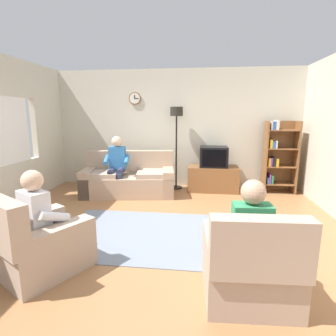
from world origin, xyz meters
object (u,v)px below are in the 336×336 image
object	(u,v)px
tv	(214,157)
person_on_couch	(117,163)
armchair_near_bookshelf	(249,267)
person_in_right_armchair	(248,231)
couch	(129,180)
floor_lamp	(176,125)
tv_stand	(213,178)
person_in_left_armchair	(44,215)
armchair_near_window	(38,245)
bookshelf	(278,156)

from	to	relation	value
tv	person_on_couch	distance (m)	2.10
armchair_near_bookshelf	person_in_right_armchair	world-z (taller)	person_in_right_armchair
couch	floor_lamp	size ratio (longest dim) A/B	1.08
couch	person_in_right_armchair	distance (m)	3.60
tv_stand	person_in_left_armchair	bearing A→B (deg)	-120.36
person_in_left_armchair	armchair_near_window	bearing A→B (deg)	-120.37
tv	person_on_couch	world-z (taller)	person_on_couch
armchair_near_window	person_on_couch	size ratio (longest dim) A/B	0.94
tv	person_in_left_armchair	distance (m)	3.86
couch	armchair_near_window	bearing A→B (deg)	-94.02
floor_lamp	armchair_near_window	distance (m)	3.89
tv	bookshelf	world-z (taller)	bookshelf
armchair_near_window	armchair_near_bookshelf	distance (m)	2.19
floor_lamp	person_in_left_armchair	xyz separation A→B (m)	(-1.12, -3.44, -0.85)
tv_stand	person_in_right_armchair	xyz separation A→B (m)	(0.18, -3.48, 0.33)
tv_stand	bookshelf	distance (m)	1.47
armchair_near_window	person_in_right_armchair	bearing A→B (deg)	-1.59
tv_stand	couch	bearing A→B (deg)	-164.81
armchair_near_window	armchair_near_bookshelf	xyz separation A→B (m)	(2.19, -0.15, 0.00)
armchair_near_window	armchair_near_bookshelf	bearing A→B (deg)	-3.92
armchair_near_bookshelf	person_in_right_armchair	size ratio (longest dim) A/B	0.82
bookshelf	floor_lamp	size ratio (longest dim) A/B	0.85
person_in_right_armchair	couch	bearing A→B (deg)	123.44
tv_stand	person_on_couch	bearing A→B (deg)	-163.49
bookshelf	armchair_near_window	xyz separation A→B (m)	(-3.38, -3.50, -0.52)
tv	tv_stand	bearing A→B (deg)	90.00
couch	tv_stand	distance (m)	1.86
armchair_near_window	bookshelf	bearing A→B (deg)	45.99
bookshelf	floor_lamp	bearing A→B (deg)	179.36
tv_stand	bookshelf	bearing A→B (deg)	3.10
armchair_near_window	floor_lamp	bearing A→B (deg)	71.62
tv	bookshelf	bearing A→B (deg)	4.12
floor_lamp	person_on_couch	size ratio (longest dim) A/B	1.49
floor_lamp	person_in_left_armchair	distance (m)	3.72
bookshelf	armchair_near_bookshelf	bearing A→B (deg)	-108.07
person_in_left_armchair	person_on_couch	bearing A→B (deg)	91.15
couch	tv_stand	xyz separation A→B (m)	(1.80, 0.49, -0.04)
person_in_left_armchair	armchair_near_bookshelf	bearing A→B (deg)	-6.05
armchair_near_bookshelf	bookshelf	bearing A→B (deg)	71.93
armchair_near_window	person_in_left_armchair	world-z (taller)	person_in_left_armchair
person_in_left_armchair	tv_stand	bearing A→B (deg)	59.64
tv	person_in_right_armchair	world-z (taller)	person_in_right_armchair
floor_lamp	armchair_near_bookshelf	distance (m)	3.98
tv_stand	tv	bearing A→B (deg)	-90.00
tv	person_on_couch	xyz separation A→B (m)	(-2.01, -0.57, -0.08)
armchair_near_bookshelf	person_in_left_armchair	xyz separation A→B (m)	(-2.14, 0.23, 0.32)
floor_lamp	tv	bearing A→B (deg)	-8.41
bookshelf	person_on_couch	xyz separation A→B (m)	(-3.39, -0.67, -0.11)
tv_stand	person_in_right_armchair	distance (m)	3.50
tv_stand	person_in_right_armchair	size ratio (longest dim) A/B	0.98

